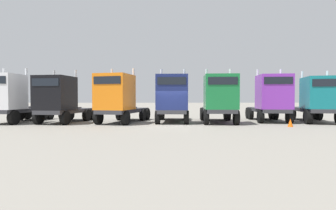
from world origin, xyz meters
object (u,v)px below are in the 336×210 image
(semi_truck_navy, at_px, (173,99))
(traffic_cone_near, at_px, (290,123))
(semi_truck_teal, at_px, (317,99))
(semi_truck_green, at_px, (219,98))
(semi_truck_white, at_px, (10,98))
(semi_truck_black, at_px, (59,99))
(semi_truck_orange, at_px, (118,98))
(semi_truck_purple, at_px, (271,98))

(semi_truck_navy, distance_m, traffic_cone_near, 8.75)
(semi_truck_teal, bearing_deg, semi_truck_green, -75.66)
(semi_truck_white, height_order, traffic_cone_near, semi_truck_white)
(semi_truck_white, relative_size, semi_truck_teal, 0.96)
(traffic_cone_near, bearing_deg, semi_truck_teal, 37.27)
(semi_truck_black, relative_size, semi_truck_teal, 0.89)
(semi_truck_white, relative_size, traffic_cone_near, 11.64)
(semi_truck_white, relative_size, semi_truck_navy, 1.01)
(semi_truck_orange, bearing_deg, semi_truck_black, -76.63)
(semi_truck_green, relative_size, semi_truck_purple, 0.99)
(semi_truck_black, bearing_deg, semi_truck_green, 98.55)
(semi_truck_purple, xyz_separation_m, traffic_cone_near, (-0.19, -3.48, -1.71))
(semi_truck_purple, distance_m, semi_truck_teal, 3.51)
(traffic_cone_near, bearing_deg, semi_truck_green, 149.35)
(semi_truck_green, height_order, semi_truck_teal, semi_truck_green)
(semi_truck_orange, height_order, semi_truck_teal, semi_truck_orange)
(semi_truck_teal, bearing_deg, semi_truck_purple, -88.97)
(semi_truck_navy, xyz_separation_m, semi_truck_green, (3.65, -0.59, 0.02))
(traffic_cone_near, bearing_deg, semi_truck_white, 171.25)
(semi_truck_white, height_order, semi_truck_black, semi_truck_white)
(semi_truck_orange, height_order, semi_truck_green, semi_truck_orange)
(semi_truck_green, bearing_deg, semi_truck_white, -86.66)
(semi_truck_green, bearing_deg, semi_truck_navy, -93.70)
(semi_truck_black, xyz_separation_m, semi_truck_orange, (4.63, -0.16, 0.08))
(semi_truck_navy, bearing_deg, semi_truck_orange, -81.00)
(semi_truck_black, height_order, semi_truck_teal, semi_truck_black)
(semi_truck_black, relative_size, semi_truck_purple, 0.97)
(semi_truck_orange, height_order, semi_truck_navy, semi_truck_orange)
(semi_truck_black, relative_size, semi_truck_green, 0.98)
(semi_truck_teal, bearing_deg, semi_truck_white, -78.04)
(semi_truck_orange, xyz_separation_m, semi_truck_navy, (4.29, 0.32, -0.05))
(semi_truck_navy, bearing_deg, semi_truck_black, -84.23)
(semi_truck_white, distance_m, semi_truck_orange, 8.59)
(semi_truck_white, height_order, semi_truck_teal, semi_truck_white)
(semi_truck_green, height_order, semi_truck_purple, semi_truck_purple)
(semi_truck_white, relative_size, semi_truck_orange, 0.99)
(semi_truck_green, relative_size, traffic_cone_near, 11.04)
(semi_truck_navy, bearing_deg, traffic_cone_near, 73.09)
(semi_truck_navy, height_order, traffic_cone_near, semi_truck_navy)
(semi_truck_black, bearing_deg, semi_truck_purple, 102.13)
(semi_truck_green, bearing_deg, semi_truck_orange, -86.42)
(traffic_cone_near, bearing_deg, semi_truck_orange, 166.95)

